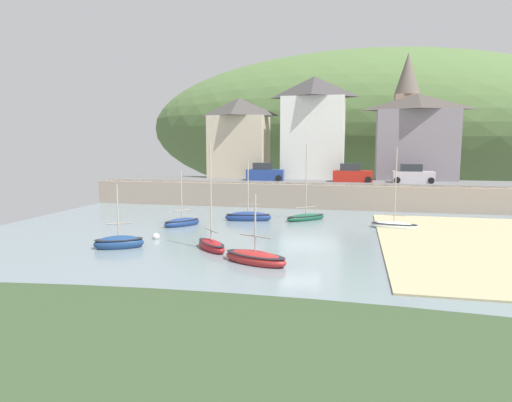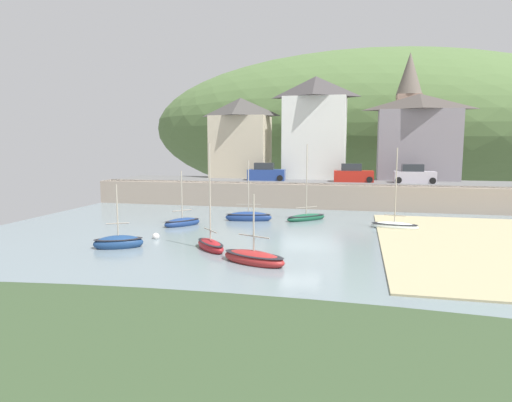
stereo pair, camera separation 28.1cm
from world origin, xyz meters
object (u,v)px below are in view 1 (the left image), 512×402
(mooring_buoy, at_px, (156,237))
(sailboat_far_left, at_px, (211,245))
(dinghy_open_wooden, at_px, (119,243))
(sailboat_tall_mast, at_px, (394,225))
(sailboat_blue_trim, at_px, (182,222))
(church_with_spire, at_px, (406,114))
(parked_car_by_wall, at_px, (352,174))
(waterfront_building_right, at_px, (416,136))
(parked_car_near_slipway, at_px, (265,173))
(rowboat_small_beached, at_px, (255,258))
(fishing_boat_green, at_px, (306,217))
(parked_car_end_of_row, at_px, (413,175))
(waterfront_building_centre, at_px, (314,127))
(waterfront_building_left, at_px, (239,137))
(sailboat_nearest_shore, at_px, (248,217))

(mooring_buoy, bearing_deg, sailboat_far_left, -26.18)
(dinghy_open_wooden, bearing_deg, sailboat_far_left, -19.93)
(dinghy_open_wooden, relative_size, mooring_buoy, 8.56)
(sailboat_tall_mast, height_order, sailboat_far_left, sailboat_far_left)
(sailboat_blue_trim, bearing_deg, church_with_spire, 1.49)
(sailboat_tall_mast, relative_size, parked_car_by_wall, 1.50)
(waterfront_building_right, xyz_separation_m, parked_car_near_slipway, (-16.39, -4.50, -4.03))
(rowboat_small_beached, relative_size, parked_car_near_slipway, 0.97)
(fishing_boat_green, height_order, parked_car_end_of_row, fishing_boat_green)
(church_with_spire, xyz_separation_m, mooring_buoy, (-18.94, -29.61, -9.86))
(church_with_spire, distance_m, sailboat_tall_mast, 24.46)
(parked_car_end_of_row, bearing_deg, parked_car_near_slipway, 179.57)
(church_with_spire, distance_m, fishing_boat_green, 24.23)
(rowboat_small_beached, height_order, parked_car_near_slipway, parked_car_near_slipway)
(waterfront_building_centre, relative_size, church_with_spire, 0.80)
(church_with_spire, relative_size, sailboat_far_left, 2.23)
(fishing_boat_green, relative_size, parked_car_by_wall, 1.57)
(waterfront_building_right, bearing_deg, sailboat_far_left, -118.30)
(waterfront_building_left, height_order, sailboat_tall_mast, waterfront_building_left)
(waterfront_building_centre, bearing_deg, parked_car_by_wall, -44.82)
(dinghy_open_wooden, bearing_deg, parked_car_near_slipway, 52.77)
(sailboat_blue_trim, height_order, parked_car_end_of_row, parked_car_end_of_row)
(rowboat_small_beached, height_order, mooring_buoy, rowboat_small_beached)
(waterfront_building_centre, distance_m, parked_car_end_of_row, 12.72)
(waterfront_building_left, xyz_separation_m, sailboat_nearest_shore, (5.18, -17.21, -6.92))
(sailboat_nearest_shore, xyz_separation_m, sailboat_tall_mast, (11.68, -1.05, -0.07))
(rowboat_small_beached, bearing_deg, sailboat_tall_mast, 78.14)
(sailboat_nearest_shore, height_order, parked_car_end_of_row, sailboat_nearest_shore)
(sailboat_nearest_shore, distance_m, mooring_buoy, 9.50)
(parked_car_by_wall, bearing_deg, sailboat_nearest_shore, -125.91)
(parked_car_near_slipway, relative_size, parked_car_end_of_row, 1.02)
(sailboat_far_left, xyz_separation_m, parked_car_end_of_row, (14.27, 23.41, 2.90))
(rowboat_small_beached, height_order, parked_car_end_of_row, parked_car_end_of_row)
(fishing_boat_green, bearing_deg, sailboat_nearest_shore, 152.82)
(sailboat_far_left, relative_size, parked_car_by_wall, 1.58)
(church_with_spire, bearing_deg, waterfront_building_centre, -159.49)
(waterfront_building_left, height_order, church_with_spire, church_with_spire)
(sailboat_tall_mast, relative_size, sailboat_far_left, 0.95)
(waterfront_building_left, xyz_separation_m, parked_car_by_wall, (13.52, -4.50, -4.04))
(waterfront_building_left, xyz_separation_m, waterfront_building_centre, (8.99, -0.00, 1.13))
(sailboat_nearest_shore, bearing_deg, parked_car_near_slipway, 84.73)
(waterfront_building_left, relative_size, fishing_boat_green, 1.45)
(waterfront_building_centre, bearing_deg, church_with_spire, 20.51)
(parked_car_end_of_row, bearing_deg, parked_car_by_wall, 179.57)
(sailboat_far_left, xyz_separation_m, parked_car_by_wall, (8.09, 23.41, 2.90))
(parked_car_by_wall, xyz_separation_m, parked_car_end_of_row, (6.18, 0.00, 0.00))
(rowboat_small_beached, xyz_separation_m, parked_car_near_slipway, (-4.64, 25.87, 2.92))
(rowboat_small_beached, height_order, fishing_boat_green, fishing_boat_green)
(waterfront_building_left, distance_m, parked_car_end_of_row, 20.61)
(sailboat_blue_trim, bearing_deg, sailboat_far_left, -107.52)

